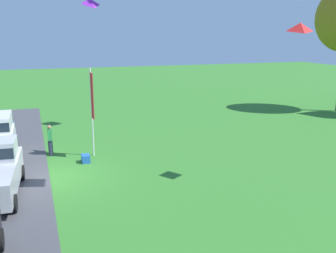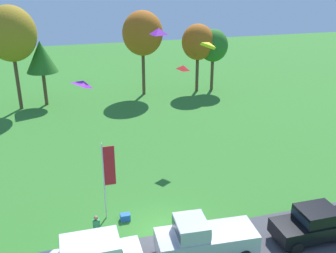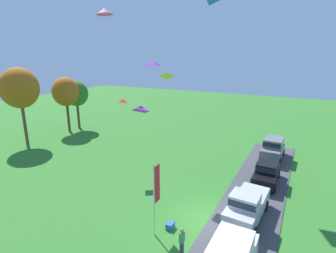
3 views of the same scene
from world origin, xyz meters
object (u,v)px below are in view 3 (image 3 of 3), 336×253
(cooler_box, at_px, (170,226))
(kite_diamond_high_left, at_px, (141,108))
(car_pickup_near_entrance, at_px, (247,205))
(tree_left_of_center, at_px, (66,92))
(kite_diamond_topmost, at_px, (123,101))
(kite_diamond_near_flag, at_px, (153,63))
(tree_right_of_center, at_px, (19,88))
(kite_diamond_high_right, at_px, (167,75))
(person_watching_sky, at_px, (182,242))
(car_suv_mid_row, at_px, (273,148))
(car_sedan_far_end, at_px, (266,172))
(flag_banner, at_px, (156,189))
(tree_center_back, at_px, (76,94))
(kite_delta_low_drifter, at_px, (105,11))

(cooler_box, bearing_deg, kite_diamond_high_left, 152.34)
(car_pickup_near_entrance, distance_m, tree_left_of_center, 29.28)
(kite_diamond_topmost, height_order, kite_diamond_near_flag, kite_diamond_near_flag)
(tree_right_of_center, xyz_separation_m, kite_diamond_high_right, (-0.33, -20.13, 2.28))
(person_watching_sky, bearing_deg, car_suv_mid_row, -8.82)
(car_sedan_far_end, bearing_deg, tree_right_of_center, 95.55)
(car_pickup_near_entrance, height_order, person_watching_sky, car_pickup_near_entrance)
(kite_diamond_high_right, bearing_deg, flag_banner, -156.79)
(kite_diamond_topmost, bearing_deg, kite_diamond_near_flag, -122.04)
(kite_diamond_near_flag, height_order, kite_diamond_high_right, kite_diamond_near_flag)
(car_sedan_far_end, bearing_deg, car_pickup_near_entrance, 176.19)
(tree_center_back, relative_size, kite_diamond_high_left, 7.85)
(tree_center_back, distance_m, kite_diamond_high_left, 27.80)
(tree_right_of_center, height_order, tree_center_back, tree_right_of_center)
(kite_diamond_high_left, bearing_deg, car_sedan_far_end, -26.04)
(tree_left_of_center, distance_m, kite_delta_low_drifter, 23.64)
(car_pickup_near_entrance, relative_size, tree_center_back, 0.72)
(car_sedan_far_end, height_order, kite_diamond_high_right, kite_diamond_high_right)
(car_suv_mid_row, distance_m, tree_right_of_center, 29.87)
(person_watching_sky, distance_m, cooler_box, 2.50)
(person_watching_sky, distance_m, kite_diamond_high_left, 7.61)
(tree_left_of_center, distance_m, kite_diamond_near_flag, 23.13)
(car_pickup_near_entrance, bearing_deg, cooler_box, 127.78)
(car_pickup_near_entrance, xyz_separation_m, tree_left_of_center, (9.68, 27.24, 4.62))
(flag_banner, distance_m, cooler_box, 2.97)
(tree_center_back, bearing_deg, kite_diamond_high_left, -126.34)
(tree_center_back, bearing_deg, kite_delta_low_drifter, -127.88)
(car_pickup_near_entrance, relative_size, kite_delta_low_drifter, 5.06)
(tree_center_back, xyz_separation_m, kite_diamond_high_right, (-8.48, -19.57, 3.94))
(car_suv_mid_row, xyz_separation_m, cooler_box, (-15.35, 4.29, -1.10))
(flag_banner, relative_size, kite_delta_low_drifter, 4.70)
(car_suv_mid_row, xyz_separation_m, kite_diamond_near_flag, (-12.52, 7.08, 8.91))
(kite_diamond_near_flag, xyz_separation_m, kite_delta_low_drifter, (-2.54, 1.81, 3.06))
(person_watching_sky, relative_size, kite_diamond_high_left, 1.88)
(kite_diamond_high_right, height_order, kite_diamond_high_left, kite_diamond_high_right)
(kite_diamond_high_left, bearing_deg, flag_banner, -18.74)
(tree_center_back, bearing_deg, tree_left_of_center, 179.57)
(car_pickup_near_entrance, xyz_separation_m, flag_banner, (-3.94, 4.65, 1.91))
(flag_banner, bearing_deg, tree_center_back, 55.53)
(tree_center_back, bearing_deg, kite_diamond_topmost, -119.69)
(car_suv_mid_row, xyz_separation_m, kite_diamond_high_right, (-9.12, 7.87, 7.88))
(car_pickup_near_entrance, height_order, tree_left_of_center, tree_left_of_center)
(car_pickup_near_entrance, relative_size, flag_banner, 1.08)
(cooler_box, xyz_separation_m, kite_diamond_high_right, (6.24, 3.58, 8.98))
(car_sedan_far_end, relative_size, person_watching_sky, 2.58)
(car_pickup_near_entrance, xyz_separation_m, kite_diamond_near_flag, (-0.33, 6.87, 9.10))
(kite_diamond_topmost, bearing_deg, tree_right_of_center, 88.21)
(car_sedan_far_end, height_order, flag_banner, flag_banner)
(tree_right_of_center, height_order, kite_diamond_topmost, tree_right_of_center)
(person_watching_sky, distance_m, tree_right_of_center, 27.35)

